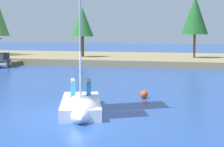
# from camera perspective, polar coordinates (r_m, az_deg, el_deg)

# --- Properties ---
(ground_plane) EXTENTS (200.00, 200.00, 0.00)m
(ground_plane) POSITION_cam_1_polar(r_m,az_deg,el_deg) (13.60, -5.37, -7.52)
(ground_plane) COLOR #234793
(shore_bank) EXTENTS (80.00, 15.60, 0.61)m
(shore_bank) POSITION_cam_1_polar(r_m,az_deg,el_deg) (42.75, 9.49, 2.06)
(shore_bank) COLOR #897A56
(shore_bank) RESTS_ON ground
(shoreline_tree_midright) EXTENTS (2.43, 2.43, 5.25)m
(shoreline_tree_midright) POSITION_cam_1_polar(r_m,az_deg,el_deg) (41.71, -4.37, 7.48)
(shoreline_tree_midright) COLOR brown
(shoreline_tree_midright) RESTS_ON shore_bank
(shoreline_tree_right) EXTENTS (2.69, 2.69, 6.23)m
(shoreline_tree_right) POSITION_cam_1_polar(r_m,az_deg,el_deg) (40.83, 11.99, 8.29)
(shoreline_tree_right) COLOR brown
(shoreline_tree_right) RESTS_ON shore_bank
(wooden_dock) EXTENTS (1.67, 6.21, 0.40)m
(wooden_dock) POSITION_cam_1_polar(r_m,az_deg,el_deg) (37.82, -15.94, 1.26)
(wooden_dock) COLOR brown
(wooden_dock) RESTS_ON ground
(sailboat) EXTENTS (3.03, 5.07, 6.83)m
(sailboat) POSITION_cam_1_polar(r_m,az_deg,el_deg) (15.14, -4.60, -4.32)
(sailboat) COLOR white
(sailboat) RESTS_ON ground
(channel_buoy) EXTENTS (0.38, 0.38, 0.38)m
(channel_buoy) POSITION_cam_1_polar(r_m,az_deg,el_deg) (19.01, 4.69, -3.05)
(channel_buoy) COLOR #E54C19
(channel_buoy) RESTS_ON ground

